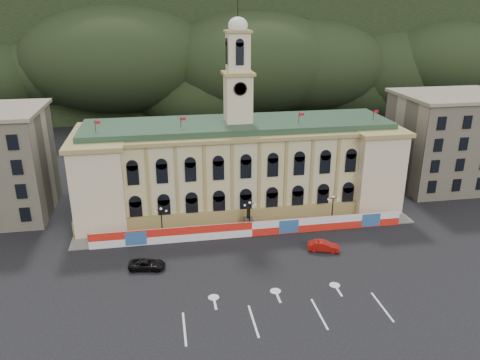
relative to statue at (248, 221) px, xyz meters
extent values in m
plane|color=black|center=(0.00, -18.00, -1.19)|extent=(260.00, 260.00, 0.00)
cube|color=black|center=(0.00, 112.00, 20.81)|extent=(230.00, 70.00, 44.00)
cube|color=#595651|center=(35.00, 92.00, 28.81)|extent=(22.00, 8.00, 14.00)
cube|color=#595651|center=(-48.00, 90.00, 24.81)|extent=(16.00, 7.00, 10.00)
cube|color=beige|center=(0.00, 10.00, 5.81)|extent=(55.00, 15.00, 14.00)
cube|color=#A28E4E|center=(0.00, 2.20, 0.01)|extent=(56.00, 0.80, 2.40)
cube|color=#A28E4E|center=(0.00, 10.00, 13.11)|extent=(56.20, 16.20, 0.60)
cube|color=#2C4A33|center=(0.00, 10.00, 13.81)|extent=(53.00, 13.00, 1.20)
cube|color=beige|center=(-23.50, 9.00, 5.81)|extent=(8.00, 17.00, 14.00)
cube|color=beige|center=(23.50, 9.00, 5.81)|extent=(8.00, 17.00, 14.00)
cube|color=beige|center=(0.00, 10.00, 18.41)|extent=(4.40, 4.40, 8.00)
cube|color=#A28E4E|center=(0.00, 10.00, 22.61)|extent=(5.20, 5.20, 0.50)
cube|color=beige|center=(0.00, 10.00, 25.91)|extent=(3.60, 3.60, 6.50)
cube|color=#A28E4E|center=(0.00, 10.00, 29.31)|extent=(4.20, 4.20, 0.40)
cylinder|color=black|center=(0.00, 7.70, 20.41)|extent=(2.20, 0.20, 2.20)
ellipsoid|color=white|center=(0.00, 10.00, 30.21)|extent=(3.20, 3.20, 2.72)
cylinder|color=black|center=(0.00, 10.00, 33.41)|extent=(0.12, 0.12, 5.00)
cube|color=#C3B596|center=(43.00, 13.00, 7.81)|extent=(20.00, 16.00, 18.00)
cube|color=gray|center=(43.00, 13.00, 17.11)|extent=(21.00, 17.00, 0.60)
cube|color=red|center=(0.00, -3.00, 0.06)|extent=(50.00, 0.25, 2.50)
cube|color=#2E5F9A|center=(-18.00, -3.14, 0.06)|extent=(3.20, 0.05, 2.20)
cube|color=#2E5F9A|center=(6.00, -3.14, 0.06)|extent=(3.20, 0.05, 2.20)
cube|color=#2E5F9A|center=(20.00, -3.14, 0.06)|extent=(3.20, 0.05, 2.20)
cube|color=slate|center=(0.00, -0.25, -1.11)|extent=(56.00, 5.50, 0.16)
cube|color=#595651|center=(0.00, 0.00, -0.29)|extent=(1.40, 1.40, 1.80)
cylinder|color=black|center=(0.00, 0.00, 1.41)|extent=(0.60, 0.60, 1.60)
sphere|color=black|center=(0.00, 0.00, 2.31)|extent=(0.44, 0.44, 0.44)
cylinder|color=black|center=(-14.00, -1.00, -1.04)|extent=(0.44, 0.44, 0.30)
cylinder|color=black|center=(-14.00, -1.00, 1.21)|extent=(0.18, 0.18, 4.80)
cube|color=black|center=(-14.00, -1.00, 3.51)|extent=(1.60, 0.08, 0.08)
sphere|color=silver|center=(-14.80, -1.00, 3.36)|extent=(0.36, 0.36, 0.36)
sphere|color=silver|center=(-13.20, -1.00, 3.36)|extent=(0.36, 0.36, 0.36)
sphere|color=silver|center=(-14.00, -1.00, 3.76)|extent=(0.40, 0.40, 0.40)
cylinder|color=black|center=(0.00, -1.00, -1.04)|extent=(0.44, 0.44, 0.30)
cylinder|color=black|center=(0.00, -1.00, 1.21)|extent=(0.18, 0.18, 4.80)
cube|color=black|center=(0.00, -1.00, 3.51)|extent=(1.60, 0.08, 0.08)
sphere|color=silver|center=(-0.80, -1.00, 3.36)|extent=(0.36, 0.36, 0.36)
sphere|color=silver|center=(0.80, -1.00, 3.36)|extent=(0.36, 0.36, 0.36)
sphere|color=silver|center=(0.00, -1.00, 3.76)|extent=(0.40, 0.40, 0.40)
cylinder|color=black|center=(14.00, -1.00, -1.04)|extent=(0.44, 0.44, 0.30)
cylinder|color=black|center=(14.00, -1.00, 1.21)|extent=(0.18, 0.18, 4.80)
cube|color=black|center=(14.00, -1.00, 3.51)|extent=(1.60, 0.08, 0.08)
sphere|color=silver|center=(13.20, -1.00, 3.36)|extent=(0.36, 0.36, 0.36)
sphere|color=silver|center=(14.80, -1.00, 3.36)|extent=(0.36, 0.36, 0.36)
sphere|color=silver|center=(14.00, -1.00, 3.76)|extent=(0.40, 0.40, 0.40)
imported|color=#9E100B|center=(9.60, -9.47, -0.41)|extent=(4.49, 5.71, 1.55)
imported|color=black|center=(-16.29, -10.18, -0.48)|extent=(4.03, 5.86, 1.41)
camera|label=1|loc=(-13.31, -68.21, 33.19)|focal=35.00mm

